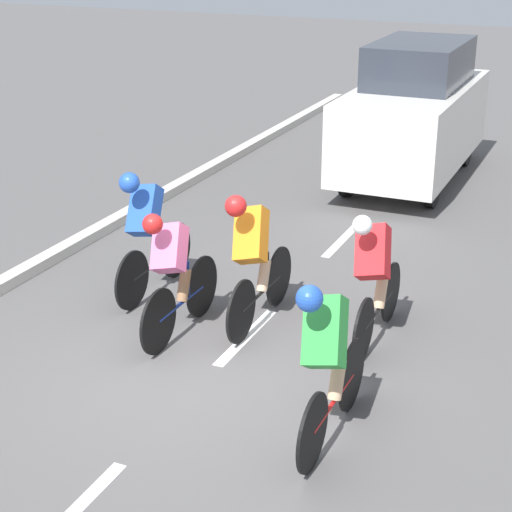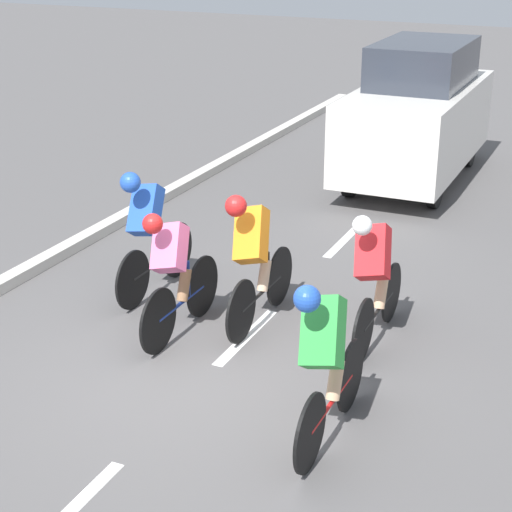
# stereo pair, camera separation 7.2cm
# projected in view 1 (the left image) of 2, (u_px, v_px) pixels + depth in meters

# --- Properties ---
(ground_plane) EXTENTS (60.00, 60.00, 0.00)m
(ground_plane) POSITION_uv_depth(u_px,v_px,m) (212.00, 372.00, 8.43)
(ground_plane) COLOR #565454
(lane_stripe_mid) EXTENTS (0.12, 1.40, 0.01)m
(lane_stripe_mid) POSITION_uv_depth(u_px,v_px,m) (246.00, 337.00, 9.13)
(lane_stripe_mid) COLOR white
(lane_stripe_mid) RESTS_ON ground
(lane_stripe_far) EXTENTS (0.12, 1.40, 0.01)m
(lane_stripe_far) POSITION_uv_depth(u_px,v_px,m) (342.00, 240.00, 11.85)
(lane_stripe_far) COLOR white
(lane_stripe_far) RESTS_ON ground
(curb) EXTENTS (0.20, 24.93, 0.14)m
(curb) POSITION_uv_depth(u_px,v_px,m) (5.00, 283.00, 10.31)
(curb) COLOR beige
(curb) RESTS_ON ground
(cyclist_pink) EXTENTS (0.43, 1.66, 1.44)m
(cyclist_pink) POSITION_uv_depth(u_px,v_px,m) (174.00, 271.00, 8.91)
(cyclist_pink) COLOR black
(cyclist_pink) RESTS_ON ground
(cyclist_orange) EXTENTS (0.46, 1.72, 1.54)m
(cyclist_orange) POSITION_uv_depth(u_px,v_px,m) (254.00, 255.00, 9.13)
(cyclist_orange) COLOR black
(cyclist_orange) RESTS_ON ground
(cyclist_green) EXTENTS (0.44, 1.69, 1.53)m
(cyclist_green) POSITION_uv_depth(u_px,v_px,m) (327.00, 357.00, 7.05)
(cyclist_green) COLOR black
(cyclist_green) RESTS_ON ground
(cyclist_red) EXTENTS (0.44, 1.69, 1.47)m
(cyclist_red) POSITION_uv_depth(u_px,v_px,m) (374.00, 274.00, 8.77)
(cyclist_red) COLOR black
(cyclist_red) RESTS_ON ground
(cyclist_blue) EXTENTS (0.41, 1.72, 1.55)m
(cyclist_blue) POSITION_uv_depth(u_px,v_px,m) (147.00, 229.00, 9.88)
(cyclist_blue) COLOR black
(cyclist_blue) RESTS_ON ground
(support_car) EXTENTS (1.70, 4.19, 2.29)m
(support_car) POSITION_uv_depth(u_px,v_px,m) (414.00, 113.00, 14.20)
(support_car) COLOR black
(support_car) RESTS_ON ground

